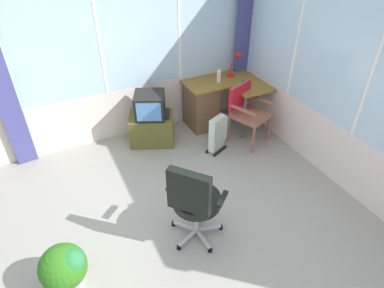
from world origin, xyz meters
TOP-DOWN VIEW (x-y plane):
  - ground at (0.00, 0.00)m, footprint 5.61×5.65m
  - north_window_panel at (0.00, 2.36)m, footprint 4.61×0.07m
  - east_window_panel at (2.33, 0.00)m, footprint 0.07×4.65m
  - curtain_corner at (2.20, 2.23)m, footprint 0.26×0.08m
  - desk at (1.42, 2.01)m, footprint 1.15×0.93m
  - desk_lamp at (2.01, 2.05)m, footprint 0.23×0.20m
  - tv_remote at (1.97, 1.75)m, footprint 0.09×0.16m
  - spray_bottle at (1.65, 2.00)m, footprint 0.06×0.06m
  - wooden_armchair at (1.77, 1.43)m, footprint 0.62×0.63m
  - office_chair at (0.24, 0.02)m, footprint 0.61×0.61m
  - tv_on_stand at (0.49, 1.94)m, footprint 0.76×0.66m
  - space_heater at (1.28, 1.33)m, footprint 0.37×0.28m
  - potted_plant at (-1.06, 0.03)m, footprint 0.43×0.43m

SIDE VIEW (x-z plane):
  - ground at x=0.00m, z-range -0.06..0.00m
  - space_heater at x=1.28m, z-range 0.00..0.56m
  - potted_plant at x=-1.06m, z-range 0.03..0.54m
  - tv_on_stand at x=0.49m, z-range -0.05..0.76m
  - desk at x=1.42m, z-range 0.03..0.76m
  - wooden_armchair at x=1.77m, z-range 0.12..1.01m
  - office_chair at x=0.24m, z-range 0.09..1.10m
  - tv_remote at x=1.97m, z-range 0.73..0.76m
  - spray_bottle at x=1.65m, z-range 0.73..0.95m
  - desk_lamp at x=2.01m, z-range 0.80..1.21m
  - curtain_corner at x=2.20m, z-range 0.00..2.52m
  - east_window_panel at x=2.33m, z-range 0.00..2.61m
  - north_window_panel at x=0.00m, z-range 0.00..2.61m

